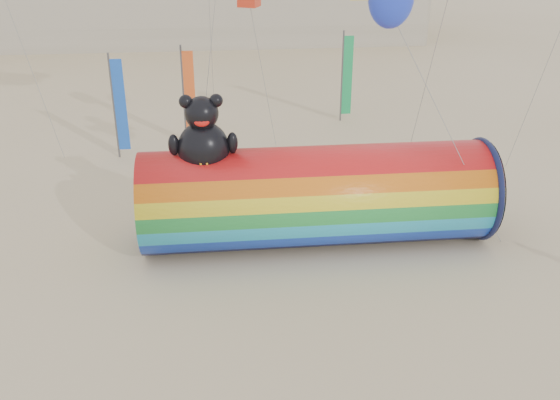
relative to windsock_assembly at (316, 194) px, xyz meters
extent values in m
plane|color=#CCB58C|center=(-1.97, -2.92, -1.93)|extent=(160.00, 160.00, 0.00)
cylinder|color=red|center=(0.01, 0.00, -0.10)|extent=(12.55, 3.66, 3.66)
torus|color=#0F1438|center=(6.16, 0.00, -0.10)|extent=(0.25, 3.84, 3.84)
cylinder|color=black|center=(6.31, 0.00, -0.10)|extent=(0.06, 3.62, 3.62)
ellipsoid|color=black|center=(-3.96, 0.00, 1.89)|extent=(1.79, 1.60, 1.88)
ellipsoid|color=yellow|center=(-3.96, -0.57, 1.79)|extent=(0.92, 0.40, 0.81)
sphere|color=black|center=(-3.96, 0.00, 3.15)|extent=(1.15, 1.15, 1.15)
sphere|color=black|center=(-4.46, 0.00, 3.56)|extent=(0.46, 0.46, 0.46)
sphere|color=black|center=(-3.46, 0.00, 3.56)|extent=(0.46, 0.46, 0.46)
ellipsoid|color=red|center=(-3.96, -0.47, 2.99)|extent=(0.51, 0.18, 0.32)
ellipsoid|color=black|center=(-4.95, -0.10, 2.10)|extent=(0.38, 0.38, 0.75)
ellipsoid|color=black|center=(-2.97, -0.10, 2.10)|extent=(0.38, 0.38, 0.75)
cylinder|color=#59595E|center=(-8.38, 9.69, 0.67)|extent=(0.10, 0.10, 5.20)
cube|color=blue|center=(-8.07, 9.69, 0.72)|extent=(0.56, 0.06, 4.50)
cylinder|color=#59595E|center=(-5.08, 11.23, 0.67)|extent=(0.10, 0.10, 5.20)
cube|color=#F65D22|center=(-4.77, 11.23, 0.72)|extent=(0.56, 0.06, 4.50)
cylinder|color=#59595E|center=(3.80, 14.41, 0.67)|extent=(0.10, 0.10, 5.20)
cube|color=#19A255|center=(4.11, 14.41, 0.72)|extent=(0.56, 0.06, 4.50)
camera|label=1|loc=(-3.51, -20.28, 9.30)|focal=40.00mm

